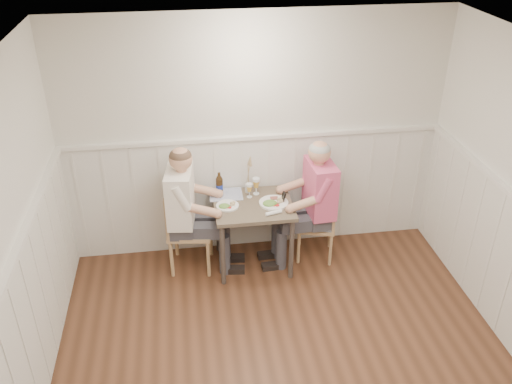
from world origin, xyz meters
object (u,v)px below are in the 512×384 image
at_px(dining_table, 253,213).
at_px(chair_left, 185,225).
at_px(diner_cream, 186,220).
at_px(beer_bottle, 219,185).
at_px(grass_vase, 247,176).
at_px(man_in_pink, 315,211).
at_px(chair_right, 321,220).

bearing_deg(dining_table, chair_left, 174.61).
xyz_separation_m(chair_left, diner_cream, (0.02, -0.04, 0.09)).
relative_size(chair_left, diner_cream, 0.65).
distance_m(beer_bottle, grass_vase, 0.31).
xyz_separation_m(dining_table, man_in_pink, (0.65, 0.01, -0.04)).
height_order(dining_table, chair_left, chair_left).
distance_m(dining_table, beer_bottle, 0.46).
height_order(chair_right, grass_vase, grass_vase).
relative_size(chair_left, beer_bottle, 3.55).
bearing_deg(chair_right, chair_left, 178.96).
height_order(dining_table, grass_vase, grass_vase).
distance_m(dining_table, man_in_pink, 0.66).
bearing_deg(man_in_pink, dining_table, -179.51).
distance_m(chair_right, beer_bottle, 1.16).
bearing_deg(chair_left, grass_vase, 14.91).
xyz_separation_m(dining_table, chair_right, (0.74, 0.04, -0.18)).
xyz_separation_m(man_in_pink, diner_cream, (-1.34, 0.02, 0.00)).
relative_size(chair_left, grass_vase, 2.15).
bearing_deg(diner_cream, man_in_pink, -1.06).
distance_m(man_in_pink, diner_cream, 1.34).
relative_size(dining_table, diner_cream, 0.56).
height_order(chair_left, diner_cream, diner_cream).
height_order(dining_table, beer_bottle, beer_bottle).
bearing_deg(grass_vase, diner_cream, -161.64).
relative_size(man_in_pink, diner_cream, 0.99).
bearing_deg(chair_left, beer_bottle, 22.24).
relative_size(dining_table, beer_bottle, 3.03).
distance_m(chair_right, man_in_pink, 0.17).
height_order(man_in_pink, beer_bottle, man_in_pink).
distance_m(chair_left, beer_bottle, 0.55).
xyz_separation_m(dining_table, chair_left, (-0.71, 0.07, -0.13)).
distance_m(dining_table, diner_cream, 0.69).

